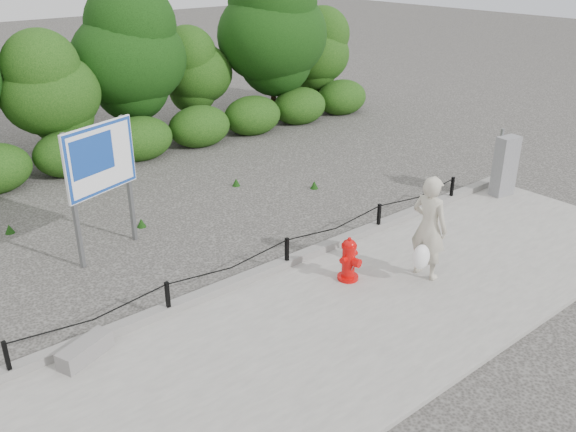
# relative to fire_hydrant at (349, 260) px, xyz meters

# --- Properties ---
(ground) EXTENTS (90.00, 90.00, 0.00)m
(ground) POSITION_rel_fire_hydrant_xyz_m (-0.57, 1.05, -0.47)
(ground) COLOR #2D2B28
(ground) RESTS_ON ground
(sidewalk) EXTENTS (14.00, 4.00, 0.08)m
(sidewalk) POSITION_rel_fire_hydrant_xyz_m (-0.57, -0.95, -0.43)
(sidewalk) COLOR gray
(sidewalk) RESTS_ON ground
(curb) EXTENTS (14.00, 0.22, 0.14)m
(curb) POSITION_rel_fire_hydrant_xyz_m (-0.57, 1.10, -0.32)
(curb) COLOR slate
(curb) RESTS_ON sidewalk
(chain_barrier) EXTENTS (10.06, 0.06, 0.60)m
(chain_barrier) POSITION_rel_fire_hydrant_xyz_m (-0.57, 1.05, -0.02)
(chain_barrier) COLOR black
(chain_barrier) RESTS_ON sidewalk
(treeline) EXTENTS (19.96, 3.95, 5.20)m
(treeline) POSITION_rel_fire_hydrant_xyz_m (0.20, 9.98, 2.14)
(treeline) COLOR black
(treeline) RESTS_ON ground
(fire_hydrant) EXTENTS (0.45, 0.47, 0.82)m
(fire_hydrant) POSITION_rel_fire_hydrant_xyz_m (0.00, 0.00, 0.00)
(fire_hydrant) COLOR #C70807
(fire_hydrant) RESTS_ON sidewalk
(pedestrian) EXTENTS (0.78, 0.74, 1.92)m
(pedestrian) POSITION_rel_fire_hydrant_xyz_m (1.15, -0.79, 0.54)
(pedestrian) COLOR #B6AF9C
(pedestrian) RESTS_ON sidewalk
(concrete_block) EXTENTS (0.90, 0.59, 0.27)m
(concrete_block) POSITION_rel_fire_hydrant_xyz_m (-4.58, 0.80, -0.26)
(concrete_block) COLOR slate
(concrete_block) RESTS_ON sidewalk
(utility_cabinet) EXTENTS (0.59, 0.43, 1.59)m
(utility_cabinet) POSITION_rel_fire_hydrant_xyz_m (5.73, 0.55, 0.33)
(utility_cabinet) COLOR gray
(utility_cabinet) RESTS_ON sidewalk
(advertising_sign) EXTENTS (1.57, 0.62, 2.63)m
(advertising_sign) POSITION_rel_fire_hydrant_xyz_m (-2.79, 3.81, 1.38)
(advertising_sign) COLOR slate
(advertising_sign) RESTS_ON ground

